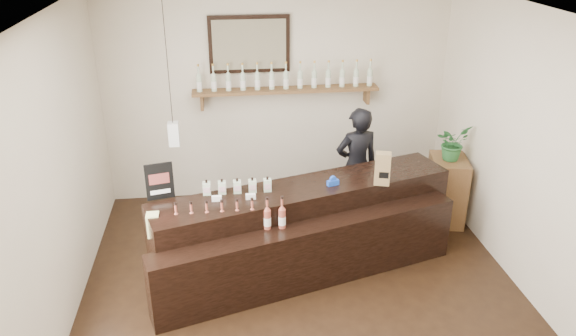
{
  "coord_description": "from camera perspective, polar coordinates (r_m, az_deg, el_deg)",
  "views": [
    {
      "loc": [
        -0.75,
        -4.58,
        3.55
      ],
      "look_at": [
        -0.08,
        0.7,
        1.15
      ],
      "focal_mm": 35.0,
      "sensor_mm": 36.0,
      "label": 1
    }
  ],
  "objects": [
    {
      "name": "paper_bag",
      "position": [
        6.02,
        9.58,
        -0.05
      ],
      "size": [
        0.19,
        0.16,
        0.36
      ],
      "color": "olive",
      "rests_on": "counter"
    },
    {
      "name": "back_wall_decor",
      "position": [
        7.2,
        -2.17,
        9.8
      ],
      "size": [
        2.66,
        0.96,
        1.69
      ],
      "color": "#553A1D",
      "rests_on": "ground"
    },
    {
      "name": "tape_dispenser",
      "position": [
        5.98,
        4.59,
        -1.39
      ],
      "size": [
        0.14,
        0.09,
        0.11
      ],
      "color": "blue",
      "rests_on": "counter"
    },
    {
      "name": "room_shell",
      "position": [
        4.99,
        1.95,
        2.52
      ],
      "size": [
        5.0,
        5.0,
        5.0
      ],
      "color": "beige",
      "rests_on": "ground"
    },
    {
      "name": "side_cabinet",
      "position": [
        7.28,
        15.79,
        -2.17
      ],
      "size": [
        0.53,
        0.66,
        0.84
      ],
      "color": "#553A1D",
      "rests_on": "ground"
    },
    {
      "name": "shopkeeper",
      "position": [
        6.89,
        7.0,
        0.94
      ],
      "size": [
        0.67,
        0.5,
        1.69
      ],
      "primitive_type": "imported",
      "rotation": [
        0.0,
        0.0,
        3.3
      ],
      "color": "black",
      "rests_on": "ground"
    },
    {
      "name": "ground",
      "position": [
        5.84,
        1.71,
        -13.19
      ],
      "size": [
        5.0,
        5.0,
        0.0
      ],
      "primitive_type": "plane",
      "color": "black",
      "rests_on": "ground"
    },
    {
      "name": "counter",
      "position": [
        6.08,
        1.75,
        -6.56
      ],
      "size": [
        3.35,
        1.82,
        1.09
      ],
      "color": "black",
      "rests_on": "ground"
    },
    {
      "name": "potted_plant",
      "position": [
        7.03,
        16.37,
        2.5
      ],
      "size": [
        0.51,
        0.49,
        0.43
      ],
      "primitive_type": "imported",
      "rotation": [
        0.0,
        0.0,
        0.53
      ],
      "color": "#2A6931",
      "rests_on": "side_cabinet"
    },
    {
      "name": "promo_sign",
      "position": [
        5.76,
        -12.92,
        -1.33
      ],
      "size": [
        0.28,
        0.08,
        0.39
      ],
      "color": "black",
      "rests_on": "counter"
    }
  ]
}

